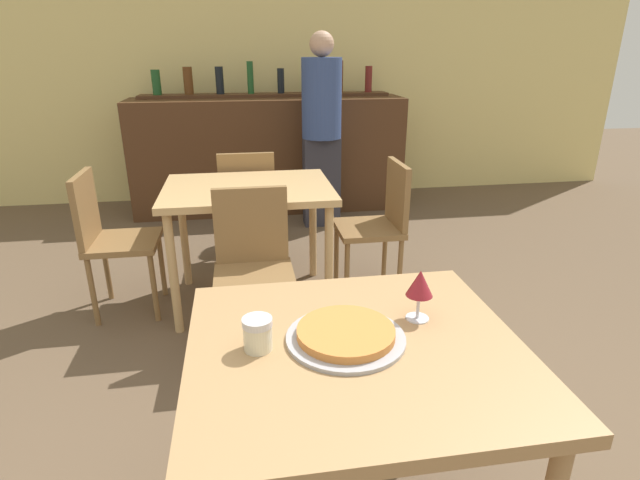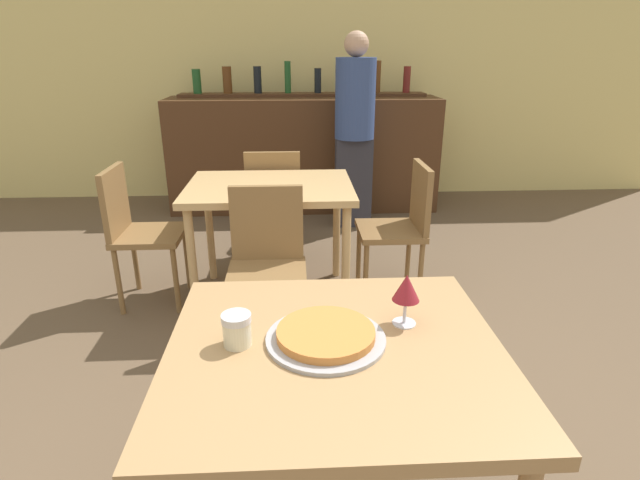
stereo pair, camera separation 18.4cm
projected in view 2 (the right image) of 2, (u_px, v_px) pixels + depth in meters
wall_back at (302, 61)px, 5.10m from camera, size 8.00×0.05×2.80m
dining_table_near at (335, 374)px, 1.40m from camera, size 0.92×0.84×0.76m
dining_table_far at (270, 199)px, 3.03m from camera, size 0.99×0.75×0.76m
bar_counter at (304, 154)px, 4.94m from camera, size 2.60×0.56×1.08m
bar_back_shelf at (301, 89)px, 4.85m from camera, size 2.39×0.24×0.33m
chair_far_side_front at (267, 259)px, 2.57m from camera, size 0.40×0.40×0.87m
chair_far_side_back at (274, 199)px, 3.59m from camera, size 0.40×0.40×0.87m
chair_far_side_left at (136, 226)px, 3.04m from camera, size 0.40×0.40×0.87m
chair_far_side_right at (403, 221)px, 3.12m from camera, size 0.40×0.40×0.87m
pizza_tray at (326, 336)px, 1.38m from camera, size 0.34×0.34×0.04m
cheese_shaker at (237, 329)px, 1.36m from camera, size 0.08×0.08×0.09m
person_standing at (355, 126)px, 4.29m from camera, size 0.34×0.34×1.66m
wine_glass at (406, 289)px, 1.44m from camera, size 0.08×0.08×0.16m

